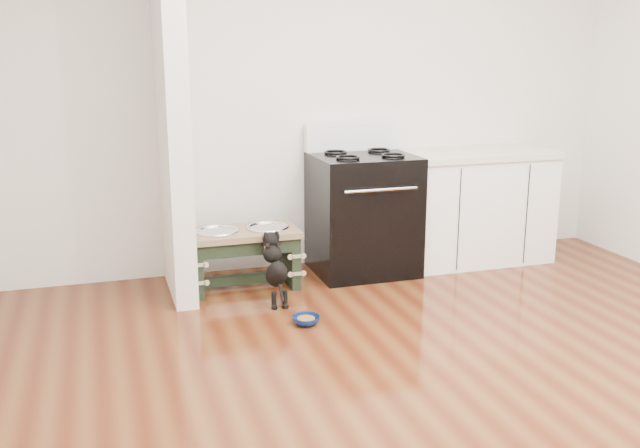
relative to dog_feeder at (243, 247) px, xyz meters
The scene contains 8 objects.
ground 2.19m from the dog_feeder, 70.56° to the right, with size 5.00×5.00×0.00m, color #491D0D.
room_shell 2.53m from the dog_feeder, 70.56° to the right, with size 5.00×5.00×5.00m.
partition_wall 1.13m from the dog_feeder, behind, with size 0.15×0.80×2.70m, color silver.
oven_range 0.99m from the dog_feeder, ahead, with size 0.76×0.69×1.14m.
cabinet_run 1.96m from the dog_feeder, ahead, with size 1.24×0.64×0.91m.
dog_feeder is the anchor object (origin of this frame).
puppy 0.40m from the dog_feeder, 68.85° to the right, with size 0.14×0.41×0.49m.
floor_bowl 0.89m from the dog_feeder, 74.22° to the right, with size 0.23×0.23×0.06m.
Camera 1 is at (-1.69, -2.85, 1.73)m, focal length 40.00 mm.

